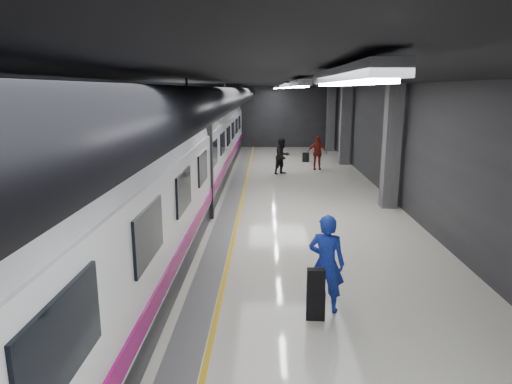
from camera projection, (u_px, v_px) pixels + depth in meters
ground at (266, 221)px, 15.16m from camera, size 40.00×40.00×0.00m
platform_hall at (258, 112)px, 15.32m from camera, size 10.02×40.02×4.51m
train at (166, 159)px, 14.78m from camera, size 3.05×38.00×4.05m
traveler_main at (326, 263)px, 8.88m from camera, size 0.83×0.67×1.97m
suitcase_main at (316, 304)px, 8.68m from camera, size 0.37×0.25×0.58m
shoulder_bag at (316, 280)px, 8.54m from camera, size 0.33×0.18×0.44m
traveler_far_a at (282, 156)px, 23.41m from camera, size 1.15×1.13×1.86m
traveler_far_b at (317, 153)px, 24.76m from camera, size 1.09×0.48×1.85m
suitcase_far at (306, 157)px, 27.50m from camera, size 0.43×0.34×0.56m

